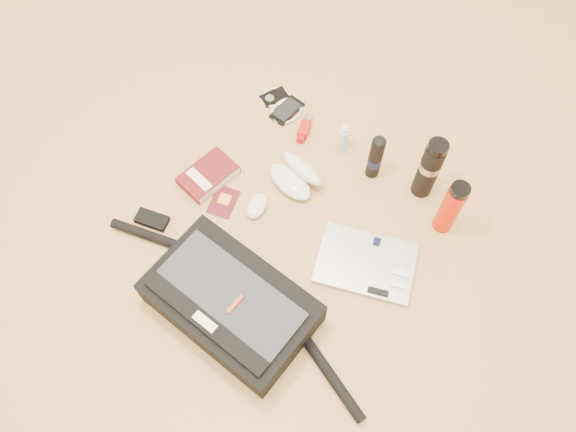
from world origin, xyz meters
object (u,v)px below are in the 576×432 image
at_px(messenger_bag, 230,302).
at_px(thermos_black, 429,168).
at_px(book, 208,175).
at_px(laptop, 366,264).
at_px(thermos_red, 451,208).

xyz_separation_m(messenger_bag, thermos_black, (0.22, 0.72, 0.07)).
bearing_deg(book, laptop, 13.64).
relative_size(messenger_bag, thermos_black, 3.78).
relative_size(thermos_black, thermos_red, 1.10).
distance_m(book, thermos_red, 0.80).
distance_m(laptop, thermos_black, 0.36).
distance_m(book, thermos_black, 0.73).
bearing_deg(book, messenger_bag, -32.30).
height_order(laptop, book, book).
xyz_separation_m(laptop, thermos_black, (-0.01, 0.34, 0.12)).
relative_size(messenger_bag, book, 4.96).
distance_m(laptop, thermos_red, 0.31).
relative_size(messenger_bag, thermos_red, 4.17).
distance_m(messenger_bag, thermos_black, 0.75).
bearing_deg(book, thermos_black, 41.93).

